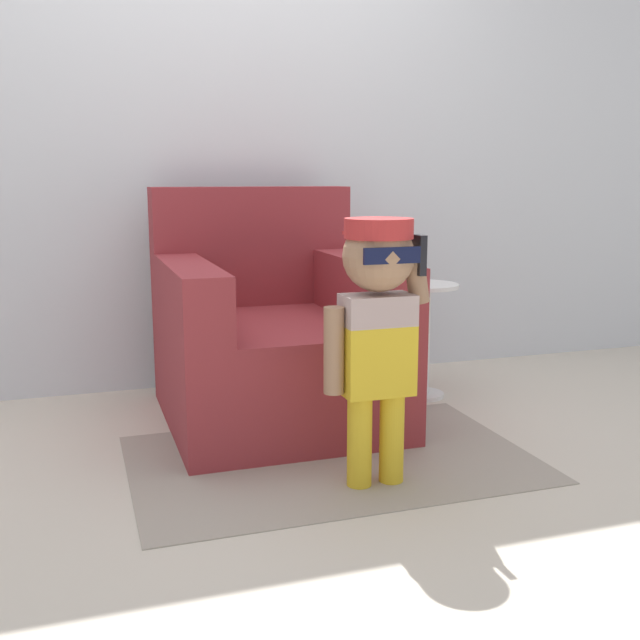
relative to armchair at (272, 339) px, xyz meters
The scene contains 6 objects.
ground_plane 0.37m from the armchair, 137.21° to the right, with size 10.00×10.00×0.00m, color beige.
wall_back 1.15m from the armchair, 99.64° to the left, with size 10.00×0.05×2.60m.
armchair is the anchor object (origin of this frame).
person_child 0.87m from the armchair, 80.55° to the right, with size 0.37×0.27×0.90m.
side_table 0.75m from the armchair, ahead, with size 0.31×0.31×0.54m.
rug 0.67m from the armchair, 83.02° to the right, with size 1.45×0.96×0.01m.
Camera 1 is at (-0.69, -2.93, 1.03)m, focal length 42.00 mm.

